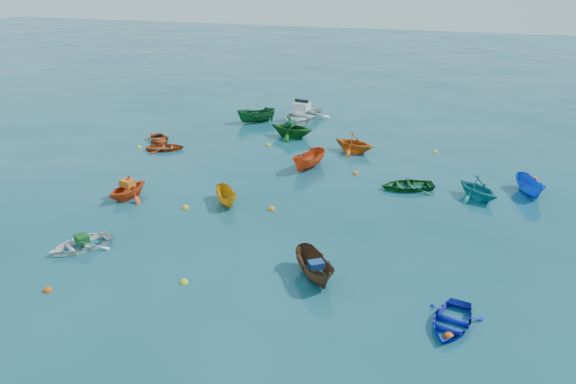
# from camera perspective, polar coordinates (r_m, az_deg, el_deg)

# --- Properties ---
(ground) EXTENTS (160.00, 160.00, 0.00)m
(ground) POSITION_cam_1_polar(r_m,az_deg,el_deg) (26.51, -2.95, -4.90)
(ground) COLOR #0A404D
(ground) RESTS_ON ground
(dinghy_white_near) EXTENTS (3.30, 3.50, 0.59)m
(dinghy_white_near) POSITION_cam_1_polar(r_m,az_deg,el_deg) (27.49, -20.28, -5.36)
(dinghy_white_near) COLOR white
(dinghy_white_near) RESTS_ON ground
(sampan_brown_mid) EXTENTS (2.62, 3.10, 1.15)m
(sampan_brown_mid) POSITION_cam_1_polar(r_m,az_deg,el_deg) (23.62, 2.72, -8.71)
(sampan_brown_mid) COLOR #52321D
(sampan_brown_mid) RESTS_ON ground
(dinghy_blue_se) EXTENTS (2.56, 3.17, 0.58)m
(dinghy_blue_se) POSITION_cam_1_polar(r_m,az_deg,el_deg) (21.74, 16.19, -12.91)
(dinghy_blue_se) COLOR #0E1DAF
(dinghy_blue_se) RESTS_ON ground
(dinghy_orange_w) EXTENTS (2.91, 3.15, 1.38)m
(dinghy_orange_w) POSITION_cam_1_polar(r_m,az_deg,el_deg) (32.11, -15.90, -0.59)
(dinghy_orange_w) COLOR #E84915
(dinghy_orange_w) RESTS_ON ground
(sampan_yellow_mid) EXTENTS (2.16, 2.55, 0.95)m
(sampan_yellow_mid) POSITION_cam_1_polar(r_m,az_deg,el_deg) (30.39, -6.23, -1.18)
(sampan_yellow_mid) COLOR orange
(sampan_yellow_mid) RESTS_ON ground
(dinghy_green_e) EXTENTS (3.58, 3.05, 0.63)m
(dinghy_green_e) POSITION_cam_1_polar(r_m,az_deg,el_deg) (32.82, 11.96, 0.34)
(dinghy_green_e) COLOR #145721
(dinghy_green_e) RESTS_ON ground
(dinghy_cyan_se) EXTENTS (3.53, 3.54, 1.41)m
(dinghy_cyan_se) POSITION_cam_1_polar(r_m,az_deg,el_deg) (32.53, 18.62, -0.63)
(dinghy_cyan_se) COLOR teal
(dinghy_cyan_se) RESTS_ON ground
(dinghy_red_nw) EXTENTS (3.02, 2.60, 0.53)m
(dinghy_red_nw) POSITION_cam_1_polar(r_m,az_deg,el_deg) (39.40, -12.32, 4.21)
(dinghy_red_nw) COLOR #B63C0F
(dinghy_red_nw) RESTS_ON ground
(sampan_orange_n) EXTENTS (2.18, 3.32, 1.20)m
(sampan_orange_n) POSITION_cam_1_polar(r_m,az_deg,el_deg) (35.18, 2.12, 2.43)
(sampan_orange_n) COLOR #CF4513
(sampan_orange_n) RESTS_ON ground
(dinghy_green_n) EXTENTS (3.69, 3.34, 1.70)m
(dinghy_green_n) POSITION_cam_1_polar(r_m,az_deg,el_deg) (41.22, 0.37, 5.60)
(dinghy_green_n) COLOR #145617
(dinghy_green_n) RESTS_ON ground
(sampan_blue_far) EXTENTS (1.82, 2.91, 1.05)m
(sampan_blue_far) POSITION_cam_1_polar(r_m,az_deg,el_deg) (34.19, 23.24, -0.17)
(sampan_blue_far) COLOR blue
(sampan_blue_far) RESTS_ON ground
(dinghy_red_far) EXTENTS (3.09, 3.19, 0.54)m
(dinghy_red_far) POSITION_cam_1_polar(r_m,az_deg,el_deg) (41.20, -12.94, 4.99)
(dinghy_red_far) COLOR #9E330D
(dinghy_red_far) RESTS_ON ground
(dinghy_orange_far) EXTENTS (3.51, 3.28, 1.50)m
(dinghy_orange_far) POSITION_cam_1_polar(r_m,az_deg,el_deg) (38.35, 6.69, 4.07)
(dinghy_orange_far) COLOR #CA5F13
(dinghy_orange_far) RESTS_ON ground
(sampan_green_far) EXTENTS (3.24, 2.77, 1.21)m
(sampan_green_far) POSITION_cam_1_polar(r_m,az_deg,el_deg) (44.99, -3.21, 7.09)
(sampan_green_far) COLOR #135220
(sampan_green_far) RESTS_ON ground
(motorboat_white) EXTENTS (4.52, 5.62, 1.64)m
(motorboat_white) POSITION_cam_1_polar(r_m,az_deg,el_deg) (45.41, 1.39, 7.27)
(motorboat_white) COLOR silver
(motorboat_white) RESTS_ON ground
(tarp_green_a) EXTENTS (0.84, 0.80, 0.32)m
(tarp_green_a) POSITION_cam_1_polar(r_m,az_deg,el_deg) (27.31, -20.21, -4.46)
(tarp_green_a) COLOR #134E1B
(tarp_green_a) RESTS_ON dinghy_white_near
(tarp_blue_a) EXTENTS (0.75, 0.72, 0.29)m
(tarp_blue_a) POSITION_cam_1_polar(r_m,az_deg,el_deg) (23.13, 2.89, -7.38)
(tarp_blue_a) COLOR navy
(tarp_blue_a) RESTS_ON sampan_brown_mid
(tarp_orange_a) EXTENTS (0.88, 0.75, 0.36)m
(tarp_orange_a) POSITION_cam_1_polar(r_m,az_deg,el_deg) (31.81, -16.01, 0.88)
(tarp_orange_a) COLOR orange
(tarp_orange_a) RESTS_ON dinghy_orange_w
(tarp_green_b) EXTENTS (0.68, 0.82, 0.35)m
(tarp_green_b) POSITION_cam_1_polar(r_m,az_deg,el_deg) (40.96, 0.25, 6.99)
(tarp_green_b) COLOR #134D2B
(tarp_green_b) RESTS_ON dinghy_green_n
(buoy_or_a) EXTENTS (0.36, 0.36, 0.36)m
(buoy_or_a) POSITION_cam_1_polar(r_m,az_deg,el_deg) (24.73, -23.21, -9.22)
(buoy_or_a) COLOR #D2490B
(buoy_or_a) RESTS_ON ground
(buoy_ye_a) EXTENTS (0.34, 0.34, 0.34)m
(buoy_ye_a) POSITION_cam_1_polar(r_m,az_deg,el_deg) (23.67, -10.51, -9.05)
(buoy_ye_a) COLOR yellow
(buoy_ye_a) RESTS_ON ground
(buoy_or_b) EXTENTS (0.39, 0.39, 0.39)m
(buoy_or_b) POSITION_cam_1_polar(r_m,az_deg,el_deg) (21.16, 16.00, -14.00)
(buoy_or_b) COLOR #D7530B
(buoy_or_b) RESTS_ON ground
(buoy_ye_b) EXTENTS (0.33, 0.33, 0.33)m
(buoy_ye_b) POSITION_cam_1_polar(r_m,az_deg,el_deg) (40.28, -14.91, 4.38)
(buoy_ye_b) COLOR yellow
(buoy_ye_b) RESTS_ON ground
(buoy_or_c) EXTENTS (0.38, 0.38, 0.38)m
(buoy_or_c) POSITION_cam_1_polar(r_m,az_deg,el_deg) (29.53, -1.70, -1.79)
(buoy_or_c) COLOR orange
(buoy_or_c) RESTS_ON ground
(buoy_ye_c) EXTENTS (0.38, 0.38, 0.38)m
(buoy_ye_c) POSITION_cam_1_polar(r_m,az_deg,el_deg) (30.14, -10.39, -1.65)
(buoy_ye_c) COLOR gold
(buoy_ye_c) RESTS_ON ground
(buoy_or_d) EXTENTS (0.36, 0.36, 0.36)m
(buoy_or_d) POSITION_cam_1_polar(r_m,az_deg,el_deg) (36.50, 23.77, 1.18)
(buoy_or_d) COLOR #EC4F0C
(buoy_or_d) RESTS_ON ground
(buoy_ye_d) EXTENTS (0.36, 0.36, 0.36)m
(buoy_ye_d) POSITION_cam_1_polar(r_m,az_deg,el_deg) (39.42, -2.02, 4.75)
(buoy_ye_d) COLOR yellow
(buoy_ye_d) RESTS_ON ground
(buoy_or_e) EXTENTS (0.37, 0.37, 0.37)m
(buoy_or_e) POSITION_cam_1_polar(r_m,az_deg,el_deg) (34.50, 6.87, 1.84)
(buoy_or_e) COLOR orange
(buoy_or_e) RESTS_ON ground
(buoy_ye_e) EXTENTS (0.32, 0.32, 0.32)m
(buoy_ye_e) POSITION_cam_1_polar(r_m,az_deg,el_deg) (39.34, 14.70, 3.95)
(buoy_ye_e) COLOR yellow
(buoy_ye_e) RESTS_ON ground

